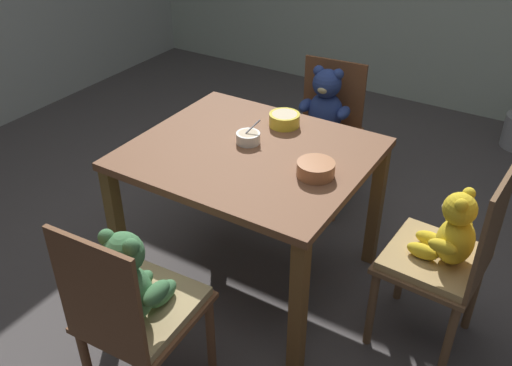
% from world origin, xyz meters
% --- Properties ---
extents(ground_plane, '(5.20, 5.20, 0.04)m').
position_xyz_m(ground_plane, '(0.00, 0.00, -0.02)').
color(ground_plane, '#4D4848').
extents(dining_table, '(1.04, 0.91, 0.72)m').
position_xyz_m(dining_table, '(0.00, 0.00, 0.62)').
color(dining_table, brown).
rests_on(dining_table, ground_plane).
extents(teddy_chair_near_front, '(0.40, 0.44, 0.89)m').
position_xyz_m(teddy_chair_near_front, '(0.04, -0.84, 0.54)').
color(teddy_chair_near_front, brown).
rests_on(teddy_chair_near_front, ground_plane).
extents(teddy_chair_far_center, '(0.44, 0.45, 0.82)m').
position_xyz_m(teddy_chair_far_center, '(-0.03, 0.85, 0.54)').
color(teddy_chair_far_center, brown).
rests_on(teddy_chair_far_center, ground_plane).
extents(teddy_chair_near_right, '(0.41, 0.42, 0.91)m').
position_xyz_m(teddy_chair_near_right, '(0.91, 0.04, 0.52)').
color(teddy_chair_near_right, brown).
rests_on(teddy_chair_near_right, ground_plane).
extents(porridge_bowl_yellow_far_center, '(0.15, 0.15, 0.06)m').
position_xyz_m(porridge_bowl_yellow_far_center, '(0.01, 0.30, 0.75)').
color(porridge_bowl_yellow_far_center, yellow).
rests_on(porridge_bowl_yellow_far_center, dining_table).
extents(porridge_bowl_white_center, '(0.11, 0.11, 0.10)m').
position_xyz_m(porridge_bowl_white_center, '(-0.05, 0.06, 0.75)').
color(porridge_bowl_white_center, white).
rests_on(porridge_bowl_white_center, dining_table).
extents(porridge_bowl_terracotta_near_right, '(0.16, 0.16, 0.06)m').
position_xyz_m(porridge_bowl_terracotta_near_right, '(0.34, -0.04, 0.75)').
color(porridge_bowl_terracotta_near_right, '#B67349').
rests_on(porridge_bowl_terracotta_near_right, dining_table).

